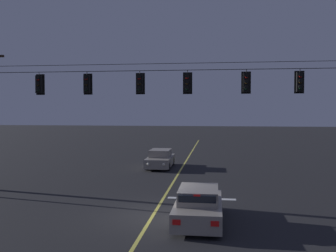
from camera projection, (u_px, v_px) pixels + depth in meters
ground_plane at (153, 215)px, 15.80m from camera, size 180.00×180.00×0.00m
lane_centre_stripe at (177, 175)px, 25.53m from camera, size 0.14×60.00×0.01m
stop_bar_paint at (202, 199)px, 18.74m from camera, size 3.40×0.36×0.01m
signal_span_assembly at (166, 116)px, 19.41m from camera, size 21.41×0.32×7.87m
traffic_light_leftmost at (39, 84)px, 20.21m from camera, size 0.48×0.41×1.22m
traffic_light_left_inner at (87, 84)px, 19.87m from camera, size 0.48×0.41×1.22m
traffic_light_centre at (140, 83)px, 19.50m from camera, size 0.48×0.41×1.22m
traffic_light_right_inner at (187, 83)px, 19.18m from camera, size 0.48×0.41×1.22m
traffic_light_rightmost at (246, 82)px, 18.79m from camera, size 0.48×0.41×1.22m
traffic_light_far_right at (300, 82)px, 18.46m from camera, size 0.48×0.41×1.22m
car_waiting_near_lane at (199, 206)px, 14.77m from camera, size 1.80×4.33×1.39m
car_oncoming_lead at (160, 159)px, 28.93m from camera, size 1.80×4.42×1.39m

